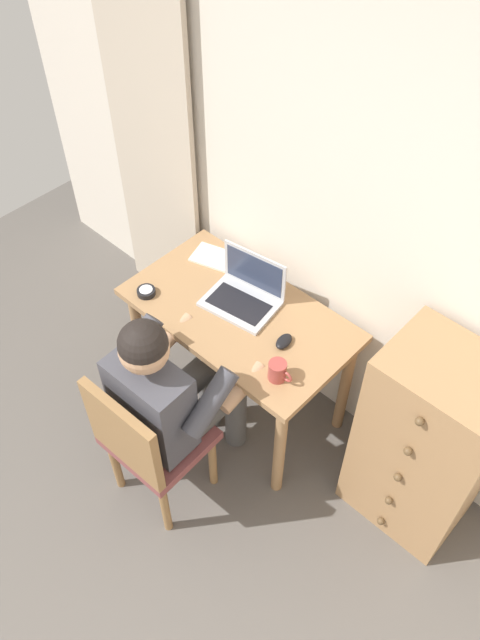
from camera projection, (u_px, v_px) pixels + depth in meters
name	position (u px, v px, depth m)	size (l,w,h in m)	color
wall_back	(392.00, 236.00, 2.54)	(4.80, 0.05, 2.50)	beige
curtain_panel	(152.00, 142.00, 3.25)	(0.62, 0.03, 2.22)	#BCAD99
desk	(239.00, 328.00, 3.05)	(1.10, 0.62, 0.73)	#9E754C
dresser	(426.00, 444.00, 2.72)	(0.53, 0.43, 1.07)	#9E754C
chair	(147.00, 441.00, 2.78)	(0.43, 0.42, 0.88)	brown
person_seated	(173.00, 391.00, 2.73)	(0.54, 0.59, 1.20)	#4C4C4C
laptop	(245.00, 292.00, 2.98)	(0.37, 0.30, 0.24)	#B7BABF
computer_mouse	(284.00, 341.00, 2.82)	(0.06, 0.10, 0.03)	black
desk_clock	(146.00, 292.00, 3.03)	(0.09, 0.09, 0.03)	black
notebook_pad	(213.00, 257.00, 3.21)	(0.21, 0.15, 0.01)	silver
coffee_mug	(278.00, 371.00, 2.67)	(0.12, 0.08, 0.09)	#9E3D38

